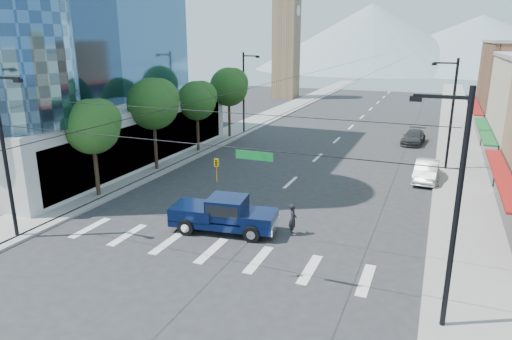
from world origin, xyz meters
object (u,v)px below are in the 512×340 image
(pickup_truck, at_px, (223,214))
(parked_car_mid, at_px, (426,171))
(pedestrian, at_px, (293,219))
(parked_car_near, at_px, (426,169))
(parked_car_far, at_px, (413,137))

(pickup_truck, distance_m, parked_car_mid, 17.47)
(pedestrian, bearing_deg, parked_car_mid, -42.49)
(parked_car_near, bearing_deg, pickup_truck, -125.88)
(parked_car_near, distance_m, parked_car_far, 12.86)
(pedestrian, xyz_separation_m, parked_car_mid, (6.38, 13.23, -0.13))
(pedestrian, bearing_deg, parked_car_near, -41.90)
(pickup_truck, height_order, parked_car_mid, pickup_truck)
(parked_car_far, bearing_deg, pickup_truck, -101.70)
(pickup_truck, height_order, parked_car_near, pickup_truck)
(pickup_truck, bearing_deg, pedestrian, 7.00)
(pedestrian, xyz_separation_m, parked_car_far, (4.62, 26.33, -0.20))
(pedestrian, height_order, parked_car_far, pedestrian)
(pickup_truck, height_order, pedestrian, pickup_truck)
(pedestrian, distance_m, parked_car_mid, 14.69)
(parked_car_near, relative_size, parked_car_mid, 1.02)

